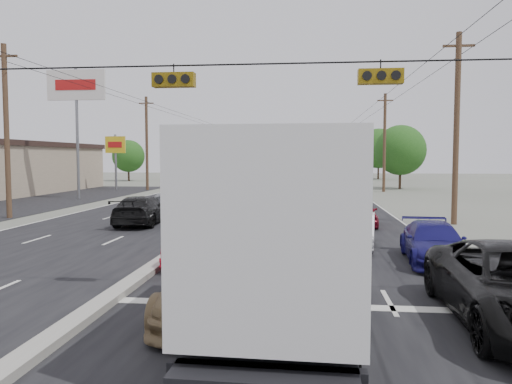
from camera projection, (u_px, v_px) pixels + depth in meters
ground at (119, 295)px, 12.84m from camera, size 200.00×200.00×0.00m
road_surface at (252, 199)px, 42.60m from camera, size 20.00×160.00×0.02m
center_median at (252, 198)px, 42.59m from camera, size 0.50×160.00×0.20m
parking_lot at (31, 202)px, 39.42m from camera, size 10.00×42.00×0.02m
utility_pole_left_b at (7, 130)px, 28.67m from camera, size 1.60×0.30×10.00m
utility_pole_left_c at (147, 143)px, 53.47m from camera, size 1.60×0.30×10.00m
utility_pole_right_b at (457, 127)px, 26.04m from camera, size 1.60×0.30×10.00m
utility_pole_right_c at (385, 142)px, 50.84m from camera, size 1.60×0.30×10.00m
traffic_signals at (170, 78)px, 12.30m from camera, size 25.00×0.30×0.54m
pole_sign_billboard at (76, 93)px, 41.52m from camera, size 5.00×0.25×11.00m
pole_sign_far at (115, 149)px, 53.89m from camera, size 2.20×0.25×6.00m
tree_left_far at (128, 156)px, 74.41m from camera, size 4.80×4.80×6.12m
tree_right_mid at (400, 150)px, 55.60m from camera, size 5.60×5.60×7.14m
tree_right_far at (379, 148)px, 80.25m from camera, size 6.40×6.40×8.16m
box_truck at (284, 232)px, 10.00m from camera, size 2.99×7.94×3.98m
tan_sedan at (227, 279)px, 11.29m from camera, size 2.63×5.57×1.57m
red_sedan at (206, 242)px, 16.77m from camera, size 1.99×4.45×1.42m
queue_car_a at (234, 219)px, 23.19m from camera, size 1.60×3.86×1.31m
queue_car_b at (356, 230)px, 19.64m from camera, size 1.93×4.20×1.33m
queue_car_d at (434, 243)px, 16.71m from camera, size 2.17×4.71×1.34m
queue_car_e at (360, 212)px, 25.78m from camera, size 1.84×4.18×1.40m
oncoming_near at (142, 210)px, 26.22m from camera, size 2.43×5.32×1.51m
oncoming_far at (183, 197)px, 34.62m from camera, size 2.84×5.66×1.54m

